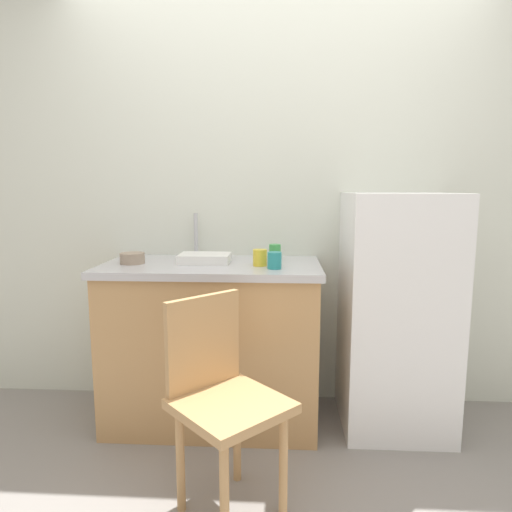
% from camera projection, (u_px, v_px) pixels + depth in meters
% --- Properties ---
extents(ground_plane, '(8.00, 8.00, 0.00)m').
position_uv_depth(ground_plane, '(272.00, 495.00, 1.96)').
color(ground_plane, gray).
extents(back_wall, '(4.80, 0.10, 2.63)m').
position_uv_depth(back_wall, '(277.00, 191.00, 2.75)').
color(back_wall, silver).
rests_on(back_wall, ground_plane).
extents(cabinet_base, '(1.16, 0.60, 0.88)m').
position_uv_depth(cabinet_base, '(213.00, 346.00, 2.55)').
color(cabinet_base, tan).
rests_on(cabinet_base, ground_plane).
extents(countertop, '(1.20, 0.64, 0.04)m').
position_uv_depth(countertop, '(212.00, 267.00, 2.49)').
color(countertop, '#B7B7BC').
rests_on(countertop, cabinet_base).
extents(faucet, '(0.02, 0.02, 0.26)m').
position_uv_depth(faucet, '(196.00, 235.00, 2.72)').
color(faucet, '#B7B7BC').
rests_on(faucet, countertop).
extents(refrigerator, '(0.57, 0.58, 1.31)m').
position_uv_depth(refrigerator, '(396.00, 312.00, 2.47)').
color(refrigerator, white).
rests_on(refrigerator, ground_plane).
extents(chair, '(0.57, 0.57, 0.89)m').
position_uv_depth(chair, '(222.00, 394.00, 1.83)').
color(chair, tan).
rests_on(chair, ground_plane).
extents(dish_tray, '(0.28, 0.20, 0.05)m').
position_uv_depth(dish_tray, '(205.00, 258.00, 2.49)').
color(dish_tray, white).
rests_on(dish_tray, countertop).
extents(terracotta_bowl, '(0.13, 0.13, 0.06)m').
position_uv_depth(terracotta_bowl, '(132.00, 258.00, 2.47)').
color(terracotta_bowl, gray).
rests_on(terracotta_bowl, countertop).
extents(cup_yellow, '(0.08, 0.08, 0.09)m').
position_uv_depth(cup_yellow, '(260.00, 258.00, 2.39)').
color(cup_yellow, yellow).
rests_on(cup_yellow, countertop).
extents(cup_green, '(0.07, 0.07, 0.09)m').
position_uv_depth(cup_green, '(275.00, 252.00, 2.59)').
color(cup_green, green).
rests_on(cup_green, countertop).
extents(cup_teal, '(0.07, 0.07, 0.09)m').
position_uv_depth(cup_teal, '(274.00, 260.00, 2.30)').
color(cup_teal, teal).
rests_on(cup_teal, countertop).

